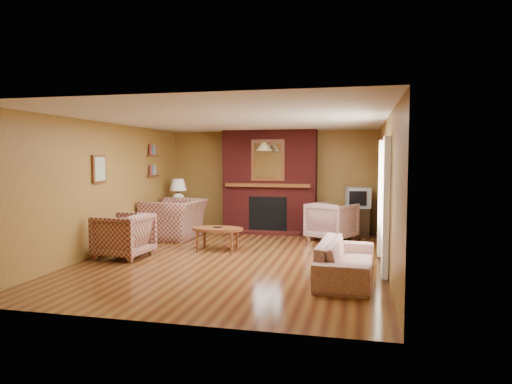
% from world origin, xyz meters
% --- Properties ---
extents(floor, '(6.50, 6.50, 0.00)m').
position_xyz_m(floor, '(0.00, 0.00, 0.00)').
color(floor, '#45200E').
rests_on(floor, ground).
extents(ceiling, '(6.50, 6.50, 0.00)m').
position_xyz_m(ceiling, '(0.00, 0.00, 2.40)').
color(ceiling, silver).
rests_on(ceiling, wall_back).
extents(wall_back, '(6.50, 0.00, 6.50)m').
position_xyz_m(wall_back, '(0.00, 3.25, 1.20)').
color(wall_back, olive).
rests_on(wall_back, floor).
extents(wall_front, '(6.50, 0.00, 6.50)m').
position_xyz_m(wall_front, '(0.00, -3.25, 1.20)').
color(wall_front, olive).
rests_on(wall_front, floor).
extents(wall_left, '(0.00, 6.50, 6.50)m').
position_xyz_m(wall_left, '(-2.50, 0.00, 1.20)').
color(wall_left, olive).
rests_on(wall_left, floor).
extents(wall_right, '(0.00, 6.50, 6.50)m').
position_xyz_m(wall_right, '(2.50, 0.00, 1.20)').
color(wall_right, olive).
rests_on(wall_right, floor).
extents(fireplace, '(2.20, 0.82, 2.40)m').
position_xyz_m(fireplace, '(0.00, 2.98, 1.18)').
color(fireplace, '#521411').
rests_on(fireplace, floor).
extents(window_right, '(0.10, 1.85, 2.00)m').
position_xyz_m(window_right, '(2.45, -0.20, 1.13)').
color(window_right, beige).
rests_on(window_right, wall_right).
extents(bookshelf, '(0.09, 0.55, 0.71)m').
position_xyz_m(bookshelf, '(-2.44, 1.90, 1.67)').
color(bookshelf, brown).
rests_on(bookshelf, wall_left).
extents(botanical_print, '(0.05, 0.40, 0.50)m').
position_xyz_m(botanical_print, '(-2.47, -0.30, 1.55)').
color(botanical_print, brown).
rests_on(botanical_print, wall_left).
extents(pendant_light, '(0.36, 0.36, 0.48)m').
position_xyz_m(pendant_light, '(0.00, 2.30, 2.00)').
color(pendant_light, black).
rests_on(pendant_light, ceiling).
extents(plaid_loveseat, '(1.17, 1.33, 0.84)m').
position_xyz_m(plaid_loveseat, '(-1.85, 1.63, 0.42)').
color(plaid_loveseat, maroon).
rests_on(plaid_loveseat, floor).
extents(plaid_armchair, '(0.93, 0.91, 0.78)m').
position_xyz_m(plaid_armchair, '(-1.95, -0.42, 0.39)').
color(plaid_armchair, maroon).
rests_on(plaid_armchair, floor).
extents(floral_sofa, '(0.84, 1.92, 0.55)m').
position_xyz_m(floral_sofa, '(1.90, -0.99, 0.28)').
color(floral_sofa, '#B4A88C').
rests_on(floral_sofa, floor).
extents(floral_armchair, '(1.18, 1.19, 0.81)m').
position_xyz_m(floral_armchair, '(1.52, 2.12, 0.40)').
color(floral_armchair, '#B4A88C').
rests_on(floral_armchair, floor).
extents(coffee_table, '(0.99, 0.62, 0.44)m').
position_xyz_m(coffee_table, '(-0.55, 0.60, 0.38)').
color(coffee_table, brown).
rests_on(coffee_table, floor).
extents(side_table, '(0.48, 0.48, 0.61)m').
position_xyz_m(side_table, '(-2.10, 2.45, 0.30)').
color(side_table, brown).
rests_on(side_table, floor).
extents(table_lamp, '(0.39, 0.39, 0.65)m').
position_xyz_m(table_lamp, '(-2.10, 2.45, 0.97)').
color(table_lamp, white).
rests_on(table_lamp, side_table).
extents(tv_stand, '(0.63, 0.58, 0.64)m').
position_xyz_m(tv_stand, '(2.05, 2.80, 0.32)').
color(tv_stand, black).
rests_on(tv_stand, floor).
extents(crt_tv, '(0.58, 0.58, 0.46)m').
position_xyz_m(crt_tv, '(2.05, 2.79, 0.86)').
color(crt_tv, '#9A9DA1').
rests_on(crt_tv, tv_stand).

